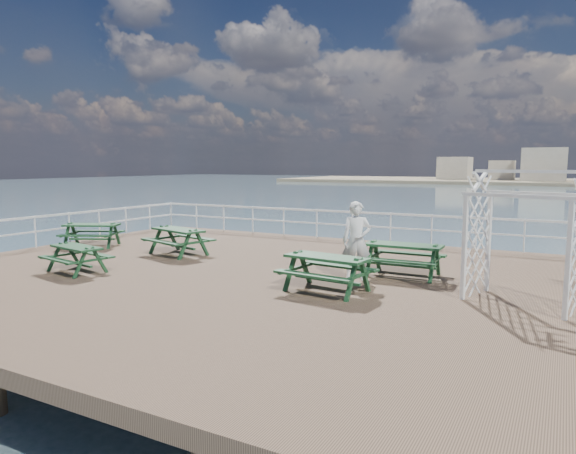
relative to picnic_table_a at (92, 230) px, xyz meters
The scene contains 9 objects.
ground 7.52m from the picnic_table_a, ahead, with size 18.00×14.00×0.30m, color brown.
railing 7.48m from the picnic_table_a, 11.13° to the left, with size 17.77×13.76×1.10m.
picnic_table_a is the anchor object (origin of this frame).
picnic_table_b 3.73m from the picnic_table_a, ahead, with size 2.24×1.98×0.93m.
picnic_table_c 10.85m from the picnic_table_a, ahead, with size 1.94×1.57×0.93m.
picnic_table_d 4.45m from the picnic_table_a, 45.67° to the right, with size 1.83×1.58×0.78m.
picnic_table_e 9.98m from the picnic_table_a, 11.25° to the right, with size 2.02×1.70×0.91m.
trellis_arbor 13.77m from the picnic_table_a, ahead, with size 2.45×1.79×2.73m.
person 9.96m from the picnic_table_a, ahead, with size 0.71×0.46×1.93m, color white.
Camera 1 is at (6.99, -11.13, 2.83)m, focal length 32.00 mm.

